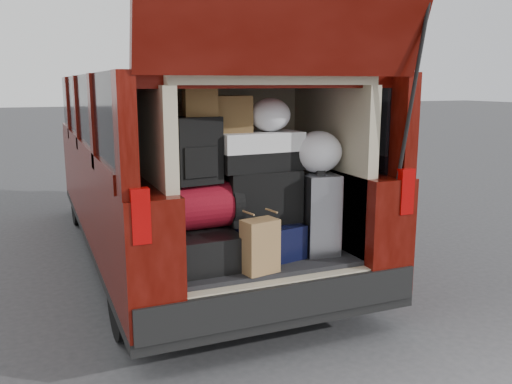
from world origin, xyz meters
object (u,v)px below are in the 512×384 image
Objects in this scene: silver_roller at (315,212)px; kraft_bag at (260,246)px; navy_hardshell at (259,238)px; twotone_duffel at (258,151)px; red_duffel at (203,205)px; black_soft_case at (262,196)px; backpack at (196,150)px; black_hardshell at (201,247)px.

silver_roller reaches higher than kraft_bag.
navy_hardshell is 0.93× the size of twotone_duffel.
twotone_duffel is at bearing 62.97° from navy_hardshell.
navy_hardshell is at bearing -5.19° from red_duffel.
red_duffel is at bearing -175.69° from black_soft_case.
backpack is (-0.47, -0.03, 0.34)m from black_soft_case.
twotone_duffel is (-0.02, 0.02, 0.31)m from black_soft_case.
silver_roller is 0.80m from red_duffel.
navy_hardshell is 1.56× the size of kraft_bag.
kraft_bag is (-0.53, -0.26, -0.11)m from silver_roller.
silver_roller reaches higher than red_duffel.
twotone_duffel is (0.40, 0.02, 0.34)m from red_duffel.
kraft_bag is at bearing -54.52° from backpack.
red_duffel is 0.52m from twotone_duffel.
twotone_duffel reaches higher than navy_hardshell.
black_hardshell is 0.84m from silver_roller.
backpack is at bearing 109.75° from black_hardshell.
red_duffel is 0.83× the size of twotone_duffel.
twotone_duffel is at bearing 169.71° from silver_roller.
black_soft_case is (0.42, 0.00, 0.03)m from red_duffel.
kraft_bag reaches higher than navy_hardshell.
backpack is at bearing -172.40° from black_soft_case.
backpack reaches higher than red_duffel.
navy_hardshell is at bearing 4.10° from black_hardshell.
navy_hardshell is at bearing -6.08° from backpack.
twotone_duffel is (0.01, 0.04, 0.60)m from navy_hardshell.
twotone_duffel is (-0.39, 0.11, 0.44)m from silver_roller.
backpack reaches higher than kraft_bag.
kraft_bag is 0.59× the size of twotone_duffel.
twotone_duffel is at bearing -1.37° from backpack.
silver_roller is at bearing -18.34° from twotone_duffel.
navy_hardshell is 0.95× the size of silver_roller.
black_soft_case is at bearing 6.36° from black_hardshell.
red_duffel is (-0.39, 0.02, 0.26)m from navy_hardshell.
twotone_duffel reaches higher than kraft_bag.
backpack is at bearing 170.45° from navy_hardshell.
black_soft_case is at bearing -41.39° from twotone_duffel.
kraft_bag is at bearing -114.20° from twotone_duffel.
black_soft_case is 0.57m from backpack.
backpack reaches higher than black_soft_case.
black_soft_case is (0.17, 0.35, 0.24)m from kraft_bag.
navy_hardshell is (0.42, 0.04, 0.00)m from black_hardshell.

